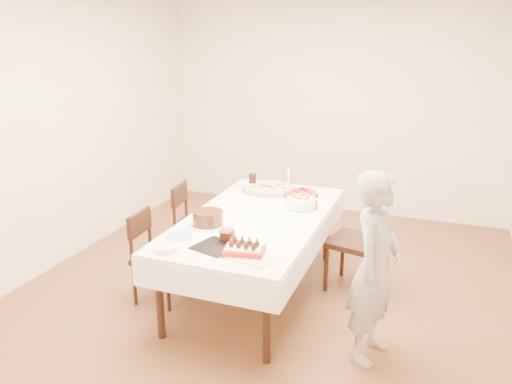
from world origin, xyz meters
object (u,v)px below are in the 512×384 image
(chair_left_dessert, at_px, (159,257))
(taper_candle, at_px, (288,183))
(layer_cake, at_px, (208,218))
(cola_glass, at_px, (253,180))
(dining_table, at_px, (256,255))
(pasta_bowl, at_px, (301,203))
(chair_right_savory, at_px, (355,242))
(pizza_pepperoni, at_px, (303,193))
(person, at_px, (375,268))
(pizza_white, at_px, (269,188))
(chair_left_savory, at_px, (197,224))
(strawberry_box, at_px, (244,250))
(birthday_cake, at_px, (227,231))

(chair_left_dessert, distance_m, taper_candle, 1.42)
(layer_cake, bearing_deg, cola_glass, 92.43)
(dining_table, bearing_deg, pasta_bowl, 49.31)
(chair_right_savory, xyz_separation_m, pizza_pepperoni, (-0.59, 0.34, 0.30))
(chair_left_dessert, distance_m, person, 1.91)
(cola_glass, distance_m, layer_cake, 1.17)
(chair_left_dessert, bearing_deg, pizza_pepperoni, -132.96)
(pizza_white, xyz_separation_m, pizza_pepperoni, (0.38, -0.03, 0.00))
(taper_candle, relative_size, cola_glass, 2.21)
(chair_left_savory, relative_size, layer_cake, 2.56)
(chair_left_dessert, distance_m, layer_cake, 0.61)
(pizza_pepperoni, bearing_deg, taper_candle, -125.08)
(chair_right_savory, height_order, chair_left_dessert, chair_right_savory)
(chair_left_dessert, distance_m, pizza_white, 1.38)
(dining_table, relative_size, chair_right_savory, 2.28)
(person, distance_m, strawberry_box, 0.95)
(dining_table, distance_m, person, 1.31)
(chair_left_dessert, relative_size, person, 0.58)
(chair_left_dessert, distance_m, pasta_bowl, 1.37)
(taper_candle, height_order, strawberry_box, taper_candle)
(person, height_order, pasta_bowl, person)
(chair_left_savory, bearing_deg, cola_glass, -145.39)
(person, xyz_separation_m, birthday_cake, (-1.15, -0.00, 0.12))
(birthday_cake, height_order, strawberry_box, birthday_cake)
(layer_cake, relative_size, birthday_cake, 2.41)
(taper_candle, bearing_deg, person, -48.91)
(chair_right_savory, height_order, pizza_white, chair_right_savory)
(cola_glass, bearing_deg, taper_candle, -27.55)
(person, bearing_deg, chair_left_dessert, 96.70)
(pizza_pepperoni, bearing_deg, pasta_bowl, -78.00)
(dining_table, height_order, chair_left_savory, chair_left_savory)
(chair_left_savory, distance_m, pasta_bowl, 1.19)
(taper_candle, bearing_deg, pizza_pepperoni, 54.92)
(pizza_white, relative_size, taper_candle, 1.80)
(dining_table, distance_m, pizza_white, 0.88)
(pizza_white, distance_m, birthday_cake, 1.36)
(chair_left_savory, xyz_separation_m, chair_left_dessert, (0.06, -0.84, -0.00))
(person, relative_size, birthday_cake, 10.58)
(taper_candle, distance_m, strawberry_box, 1.36)
(dining_table, relative_size, layer_cake, 6.58)
(chair_right_savory, height_order, strawberry_box, chair_right_savory)
(strawberry_box, bearing_deg, chair_left_savory, 130.63)
(dining_table, bearing_deg, pizza_white, 101.29)
(pizza_white, bearing_deg, taper_candle, -35.13)
(cola_glass, xyz_separation_m, birthday_cake, (0.33, -1.40, 0.01))
(pizza_pepperoni, height_order, layer_cake, layer_cake)
(chair_left_savory, distance_m, person, 2.20)
(birthday_cake, distance_m, strawberry_box, 0.29)
(chair_left_savory, bearing_deg, chair_left_dessert, 87.52)
(pizza_pepperoni, relative_size, strawberry_box, 1.02)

